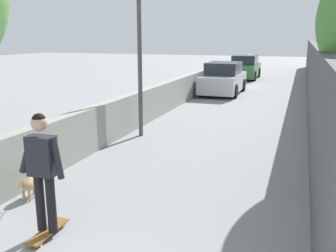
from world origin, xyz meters
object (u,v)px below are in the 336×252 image
object	(u,v)px
person_skateboarder	(42,164)
dog	(32,183)
lamp_post	(139,23)
car_near	(223,79)
car_far	(245,68)
skateboard	(48,231)

from	to	relation	value
person_skateboarder	dog	size ratio (longest dim) A/B	1.26
lamp_post	car_near	xyz separation A→B (m)	(8.77, -0.60, -2.40)
lamp_post	dog	distance (m)	5.37
car_far	car_near	bearing A→B (deg)	180.00
skateboard	dog	size ratio (longest dim) A/B	0.60
person_skateboarder	car_far	distance (m)	21.55
person_skateboarder	car_near	distance (m)	14.37
lamp_post	person_skateboarder	size ratio (longest dim) A/B	2.69
person_skateboarder	dog	bearing A→B (deg)	46.46
person_skateboarder	skateboard	bearing A→B (deg)	45.00
lamp_post	car_near	distance (m)	9.12
car_near	dog	bearing A→B (deg)	177.02
lamp_post	person_skateboarder	world-z (taller)	lamp_post
car_near	lamp_post	bearing A→B (deg)	176.09
person_skateboarder	car_far	bearing A→B (deg)	1.03
person_skateboarder	car_far	world-z (taller)	person_skateboarder
car_far	skateboard	bearing A→B (deg)	-178.97
dog	car_far	size ratio (longest dim) A/B	0.35
lamp_post	car_near	size ratio (longest dim) A/B	1.16
dog	car_near	world-z (taller)	car_near
person_skateboarder	car_near	xyz separation A→B (m)	(14.36, 0.39, -0.37)
skateboard	dog	distance (m)	1.50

